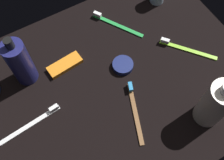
{
  "coord_description": "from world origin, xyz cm",
  "views": [
    {
      "loc": [
        -17.47,
        -30.08,
        72.05
      ],
      "look_at": [
        0.0,
        0.0,
        3.0
      ],
      "focal_mm": 44.42,
      "sensor_mm": 36.0,
      "label": 1
    }
  ],
  "objects_px": {
    "toothbrush_white": "(34,122)",
    "snack_bar_orange": "(65,65)",
    "lotion_bottle": "(20,63)",
    "toothbrush_green": "(115,23)",
    "toothbrush_lime": "(185,48)",
    "cream_tin_left": "(123,65)",
    "bodywash_bottle": "(215,104)",
    "toothbrush_brown": "(135,109)"
  },
  "relations": [
    {
      "from": "toothbrush_white",
      "to": "snack_bar_orange",
      "type": "height_order",
      "value": "toothbrush_white"
    },
    {
      "from": "lotion_bottle",
      "to": "toothbrush_green",
      "type": "relative_size",
      "value": 1.15
    },
    {
      "from": "toothbrush_white",
      "to": "toothbrush_green",
      "type": "height_order",
      "value": "same"
    },
    {
      "from": "toothbrush_green",
      "to": "toothbrush_lime",
      "type": "relative_size",
      "value": 1.09
    },
    {
      "from": "toothbrush_green",
      "to": "toothbrush_lime",
      "type": "bearing_deg",
      "value": -54.09
    },
    {
      "from": "toothbrush_lime",
      "to": "cream_tin_left",
      "type": "relative_size",
      "value": 2.36
    },
    {
      "from": "bodywash_bottle",
      "to": "toothbrush_white",
      "type": "relative_size",
      "value": 0.99
    },
    {
      "from": "toothbrush_green",
      "to": "cream_tin_left",
      "type": "bearing_deg",
      "value": -111.76
    },
    {
      "from": "bodywash_bottle",
      "to": "cream_tin_left",
      "type": "distance_m",
      "value": 0.28
    },
    {
      "from": "toothbrush_brown",
      "to": "cream_tin_left",
      "type": "xyz_separation_m",
      "value": [
        0.04,
        0.13,
        0.0
      ]
    },
    {
      "from": "toothbrush_green",
      "to": "toothbrush_brown",
      "type": "relative_size",
      "value": 0.93
    },
    {
      "from": "toothbrush_brown",
      "to": "cream_tin_left",
      "type": "distance_m",
      "value": 0.14
    },
    {
      "from": "lotion_bottle",
      "to": "toothbrush_lime",
      "type": "distance_m",
      "value": 0.48
    },
    {
      "from": "toothbrush_white",
      "to": "toothbrush_brown",
      "type": "distance_m",
      "value": 0.28
    },
    {
      "from": "bodywash_bottle",
      "to": "snack_bar_orange",
      "type": "relative_size",
      "value": 1.72
    },
    {
      "from": "snack_bar_orange",
      "to": "toothbrush_brown",
      "type": "bearing_deg",
      "value": -69.85
    },
    {
      "from": "bodywash_bottle",
      "to": "cream_tin_left",
      "type": "bearing_deg",
      "value": 115.85
    },
    {
      "from": "lotion_bottle",
      "to": "toothbrush_lime",
      "type": "relative_size",
      "value": 1.25
    },
    {
      "from": "toothbrush_lime",
      "to": "snack_bar_orange",
      "type": "bearing_deg",
      "value": 159.22
    },
    {
      "from": "bodywash_bottle",
      "to": "snack_bar_orange",
      "type": "distance_m",
      "value": 0.43
    },
    {
      "from": "toothbrush_green",
      "to": "lotion_bottle",
      "type": "bearing_deg",
      "value": -173.6
    },
    {
      "from": "toothbrush_brown",
      "to": "snack_bar_orange",
      "type": "xyz_separation_m",
      "value": [
        -0.11,
        0.22,
        0.0
      ]
    },
    {
      "from": "toothbrush_white",
      "to": "toothbrush_green",
      "type": "bearing_deg",
      "value": 26.34
    },
    {
      "from": "lotion_bottle",
      "to": "toothbrush_brown",
      "type": "bearing_deg",
      "value": -48.71
    },
    {
      "from": "toothbrush_white",
      "to": "cream_tin_left",
      "type": "xyz_separation_m",
      "value": [
        0.3,
        0.03,
        0.0
      ]
    },
    {
      "from": "lotion_bottle",
      "to": "toothbrush_green",
      "type": "distance_m",
      "value": 0.33
    },
    {
      "from": "toothbrush_green",
      "to": "snack_bar_orange",
      "type": "relative_size",
      "value": 1.54
    },
    {
      "from": "lotion_bottle",
      "to": "toothbrush_brown",
      "type": "xyz_separation_m",
      "value": [
        0.21,
        -0.24,
        -0.07
      ]
    },
    {
      "from": "lotion_bottle",
      "to": "cream_tin_left",
      "type": "height_order",
      "value": "lotion_bottle"
    },
    {
      "from": "lotion_bottle",
      "to": "snack_bar_orange",
      "type": "height_order",
      "value": "lotion_bottle"
    },
    {
      "from": "toothbrush_brown",
      "to": "toothbrush_lime",
      "type": "distance_m",
      "value": 0.25
    },
    {
      "from": "bodywash_bottle",
      "to": "toothbrush_brown",
      "type": "bearing_deg",
      "value": 145.24
    },
    {
      "from": "toothbrush_lime",
      "to": "lotion_bottle",
      "type": "bearing_deg",
      "value": 161.18
    },
    {
      "from": "cream_tin_left",
      "to": "toothbrush_green",
      "type": "bearing_deg",
      "value": 68.24
    },
    {
      "from": "lotion_bottle",
      "to": "cream_tin_left",
      "type": "distance_m",
      "value": 0.29
    },
    {
      "from": "lotion_bottle",
      "to": "toothbrush_brown",
      "type": "height_order",
      "value": "lotion_bottle"
    },
    {
      "from": "toothbrush_green",
      "to": "cream_tin_left",
      "type": "xyz_separation_m",
      "value": [
        -0.06,
        -0.15,
        0.0
      ]
    },
    {
      "from": "toothbrush_green",
      "to": "toothbrush_lime",
      "type": "height_order",
      "value": "same"
    },
    {
      "from": "snack_bar_orange",
      "to": "cream_tin_left",
      "type": "relative_size",
      "value": 1.67
    },
    {
      "from": "toothbrush_lime",
      "to": "toothbrush_white",
      "type": "bearing_deg",
      "value": 178.4
    },
    {
      "from": "toothbrush_brown",
      "to": "snack_bar_orange",
      "type": "relative_size",
      "value": 1.66
    },
    {
      "from": "toothbrush_green",
      "to": "toothbrush_lime",
      "type": "xyz_separation_m",
      "value": [
        0.14,
        -0.19,
        0.0
      ]
    }
  ]
}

